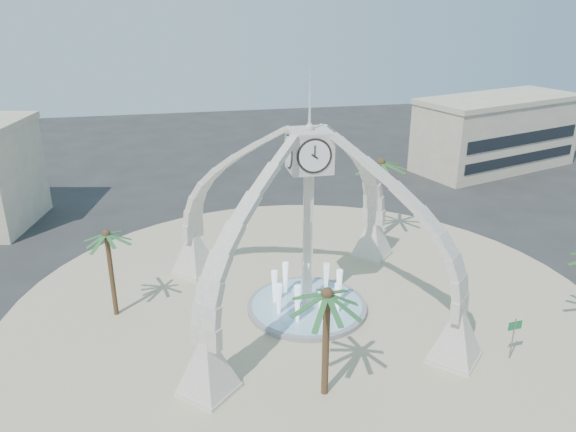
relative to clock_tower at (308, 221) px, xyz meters
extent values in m
plane|color=#282828|center=(0.00, 0.00, -6.49)|extent=(140.00, 140.00, 0.00)
cylinder|color=tan|center=(0.00, 0.00, -6.46)|extent=(40.00, 40.00, 0.06)
cube|color=silver|center=(0.00, 0.00, -1.59)|extent=(0.55, 0.55, 9.80)
cube|color=silver|center=(0.00, 0.00, 4.56)|extent=(2.50, 2.50, 2.50)
cone|color=silver|center=(0.00, 0.00, 7.81)|extent=(0.20, 0.20, 4.00)
cylinder|color=white|center=(0.00, -1.29, 4.56)|extent=(1.84, 0.04, 1.84)
pyramid|color=silver|center=(7.07, 7.07, -4.89)|extent=(3.80, 3.80, 3.20)
pyramid|color=silver|center=(-7.07, 7.07, -4.89)|extent=(3.80, 3.80, 3.20)
pyramid|color=silver|center=(-7.07, -7.07, -4.89)|extent=(3.80, 3.80, 3.20)
pyramid|color=silver|center=(7.07, -7.07, -4.89)|extent=(3.80, 3.80, 3.20)
cylinder|color=gray|center=(0.00, 0.00, -6.29)|extent=(8.00, 8.00, 0.40)
cylinder|color=#94C4DD|center=(0.00, 0.00, -6.07)|extent=(7.40, 7.40, 0.04)
cone|color=white|center=(0.00, 0.00, -4.47)|extent=(0.60, 0.60, 3.20)
cube|color=beige|center=(30.00, 28.00, -2.49)|extent=(21.49, 13.79, 8.00)
cube|color=beige|center=(30.00, 28.00, 1.81)|extent=(21.87, 14.17, 0.60)
cylinder|color=brown|center=(-12.51, 1.95, -3.51)|extent=(0.32, 0.32, 5.97)
cylinder|color=brown|center=(8.49, 9.83, -2.93)|extent=(0.41, 0.41, 7.13)
cylinder|color=brown|center=(-1.07, -8.46, -3.41)|extent=(0.38, 0.38, 6.16)
cylinder|color=slate|center=(10.27, -7.72, -5.12)|extent=(0.09, 0.09, 2.73)
cube|color=#1A6834|center=(10.27, -7.72, -4.20)|extent=(0.93, 0.14, 0.55)
cube|color=white|center=(10.27, -7.72, -4.20)|extent=(1.00, 0.12, 0.62)
camera|label=1|loc=(-7.87, -31.83, 13.32)|focal=35.00mm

